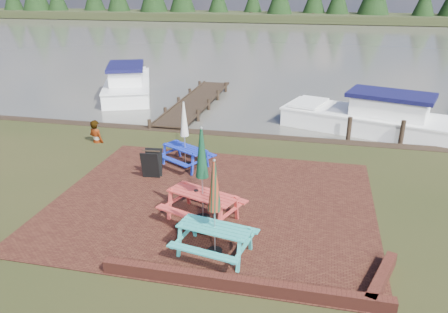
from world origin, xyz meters
The scene contains 12 objects.
ground centered at (0.00, 0.00, 0.00)m, with size 120.00×120.00×0.00m, color black.
paving centered at (0.00, 1.00, 0.01)m, with size 9.00×7.50×0.02m, color #351711.
brick_wall centered at (2.15, -2.42, 0.15)m, with size 6.21×1.79×0.30m.
water centered at (0.00, 37.00, 0.00)m, with size 120.00×60.00×0.02m, color #4A483F.
picnic_table_teal centered at (0.67, -1.44, 0.82)m, with size 1.94×1.79×2.34m.
picnic_table_red centered at (-0.01, 0.00, 0.90)m, with size 2.29×2.17×2.55m.
picnic_table_blue centered at (-1.55, 3.38, 0.79)m, with size 2.12×2.05×2.24m.
chalkboard centered at (-2.31, 2.27, 0.47)m, with size 0.59×0.59×0.91m.
jetty centered at (-3.50, 11.28, 0.11)m, with size 1.76×9.08×1.00m.
boat_jetty centered at (-8.02, 13.09, 0.41)m, with size 4.86×7.45×2.05m.
boat_near centered at (5.00, 9.29, 0.39)m, with size 7.64×4.56×1.95m.
person centered at (-5.68, 4.92, 0.89)m, with size 0.65×0.42×1.77m, color gray.
Camera 1 is at (2.75, -9.76, 5.87)m, focal length 35.00 mm.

